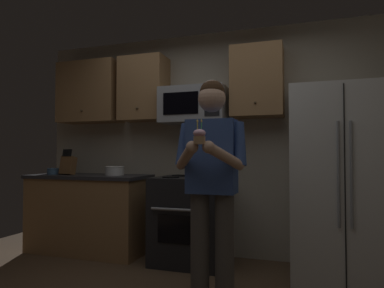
{
  "coord_description": "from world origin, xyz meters",
  "views": [
    {
      "loc": [
        1.03,
        -2.2,
        1.16
      ],
      "look_at": [
        0.17,
        0.44,
        1.25
      ],
      "focal_mm": 32.22,
      "sensor_mm": 36.0,
      "label": 1
    }
  ],
  "objects": [
    {
      "name": "cabinet_row_upper",
      "position": [
        -0.72,
        1.53,
        1.95
      ],
      "size": [
        2.78,
        0.36,
        0.76
      ],
      "color": "#9E7247"
    },
    {
      "name": "bowl_large_white",
      "position": [
        -1.11,
        1.39,
        0.98
      ],
      "size": [
        0.23,
        0.23,
        0.11
      ],
      "color": "white",
      "rests_on": "counter_left"
    },
    {
      "name": "counter_left",
      "position": [
        -1.45,
        1.38,
        0.46
      ],
      "size": [
        1.44,
        0.66,
        0.92
      ],
      "color": "#9E7247",
      "rests_on": "ground"
    },
    {
      "name": "knife_block",
      "position": [
        -1.72,
        1.33,
        1.04
      ],
      "size": [
        0.16,
        0.15,
        0.32
      ],
      "color": "brown",
      "rests_on": "counter_left"
    },
    {
      "name": "refrigerator",
      "position": [
        1.35,
        1.32,
        0.9
      ],
      "size": [
        0.9,
        0.75,
        1.8
      ],
      "color": "white",
      "rests_on": "ground"
    },
    {
      "name": "person",
      "position": [
        0.33,
        0.43,
        1.0
      ],
      "size": [
        0.6,
        0.48,
        1.76
      ],
      "color": "#4C4742",
      "rests_on": "ground"
    },
    {
      "name": "wall_back",
      "position": [
        0.0,
        1.75,
        1.3
      ],
      "size": [
        4.4,
        0.1,
        2.6
      ],
      "primitive_type": "cube",
      "color": "#B7AD99",
      "rests_on": "ground"
    },
    {
      "name": "bowl_small_colored",
      "position": [
        -1.94,
        1.34,
        0.96
      ],
      "size": [
        0.16,
        0.16,
        0.07
      ],
      "color": "#4C7299",
      "rests_on": "counter_left"
    },
    {
      "name": "cupcake",
      "position": [
        0.33,
        0.1,
        1.29
      ],
      "size": [
        0.09,
        0.09,
        0.17
      ],
      "color": "#A87F56"
    },
    {
      "name": "oven_range",
      "position": [
        -0.15,
        1.36,
        0.46
      ],
      "size": [
        0.76,
        0.7,
        0.93
      ],
      "color": "black",
      "rests_on": "ground"
    },
    {
      "name": "microwave",
      "position": [
        -0.15,
        1.48,
        1.72
      ],
      "size": [
        0.74,
        0.41,
        0.4
      ],
      "color": "#9EA0A5"
    }
  ]
}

